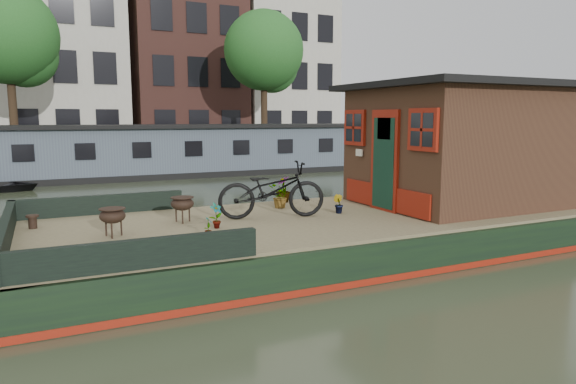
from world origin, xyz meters
name	(u,v)px	position (x,y,z in m)	size (l,w,h in m)	color
ground	(364,246)	(0.00, 0.00, 0.00)	(120.00, 120.00, 0.00)	#333A25
houseboat_hull	(302,239)	(-1.33, 0.00, 0.27)	(14.01, 4.02, 0.60)	black
houseboat_deck	(365,213)	(0.00, 0.00, 0.62)	(11.80, 3.80, 0.05)	olive
bow_bulwark	(72,227)	(-5.07, 0.00, 0.82)	(3.00, 4.00, 0.35)	black
cabin	(457,144)	(2.19, 0.00, 1.88)	(4.00, 3.50, 2.42)	black
bicycle	(272,190)	(-1.80, 0.24, 1.14)	(0.66, 1.88, 0.99)	black
potted_plant_a	(216,216)	(-2.95, -0.18, 0.86)	(0.22, 0.15, 0.41)	#9A312C
potted_plant_b	(338,204)	(-0.52, 0.12, 0.82)	(0.19, 0.15, 0.35)	brown
potted_plant_c	(280,196)	(-1.27, 1.07, 0.88)	(0.41, 0.36, 0.46)	#A1582E
potted_plant_d	(283,189)	(-0.90, 1.69, 0.92)	(0.30, 0.30, 0.54)	brown
potted_plant_e	(208,226)	(-3.25, -0.72, 0.82)	(0.18, 0.12, 0.33)	#975C2C
brazier_front	(113,222)	(-4.51, -0.08, 0.87)	(0.40, 0.40, 0.43)	black
brazier_rear	(183,210)	(-3.32, 0.53, 0.87)	(0.40, 0.40, 0.44)	black
bollard_port	(33,222)	(-5.60, 1.07, 0.76)	(0.19, 0.19, 0.22)	black
bollard_stbd	(29,267)	(-5.60, -1.70, 0.76)	(0.20, 0.20, 0.23)	black
far_houseboat	(181,151)	(0.00, 14.00, 0.97)	(20.40, 4.40, 2.11)	#434F5A
quay	(152,154)	(0.00, 20.50, 0.45)	(60.00, 6.00, 0.90)	#47443F
townhouse_row	(129,32)	(0.15, 27.50, 7.90)	(27.25, 8.00, 16.50)	brown
tree_left	(11,40)	(-6.36, 19.07, 5.89)	(4.40, 4.40, 7.40)	#332316
tree_right	(266,55)	(6.14, 19.07, 5.89)	(4.40, 4.40, 7.40)	#332316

